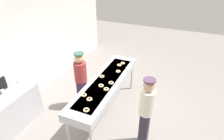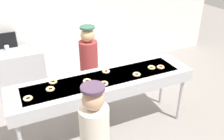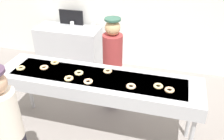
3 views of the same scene
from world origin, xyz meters
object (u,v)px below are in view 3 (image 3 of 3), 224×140
Objects in this scene: plain_donut_3 at (108,71)px; customer_waiting at (9,132)px; fryer_conveyor at (97,83)px; plain_donut_1 at (158,86)px; plain_donut_4 at (21,68)px; prep_counter at (69,47)px; paper_cup_1 at (72,24)px; plain_donut_5 at (44,67)px; plain_donut_7 at (79,73)px; plain_donut_8 at (69,78)px; plain_donut_0 at (88,81)px; menu_display at (71,17)px; plain_donut_6 at (169,90)px; plain_donut_9 at (55,62)px; plain_donut_2 at (131,86)px; worker_baker at (113,60)px; paper_cup_0 at (93,26)px.

plain_donut_3 is 1.47m from customer_waiting.
fryer_conveyor is 22.99× the size of plain_donut_1.
plain_donut_4 reaches higher than prep_counter.
prep_counter is at bearing -112.70° from paper_cup_1.
fryer_conveyor is 29.13× the size of paper_cup_1.
plain_donut_7 is at bearing -1.25° from plain_donut_5.
plain_donut_0 is at bearing -0.38° from plain_donut_8.
plain_donut_5 is (-1.62, 0.04, 0.00)m from plain_donut_1.
plain_donut_7 is 2.36m from menu_display.
plain_donut_6 is 3.05m from prep_counter.
menu_display is at bearing 106.57° from plain_donut_9.
plain_donut_8 is 0.07× the size of customer_waiting.
plain_donut_2 is 1.00× the size of plain_donut_6.
paper_cup_1 is at bearing 118.32° from plain_donut_0.
worker_baker is at bearing 40.81° from plain_donut_5.
plain_donut_5 reaches higher than paper_cup_1.
plain_donut_6 is 1.00× the size of plain_donut_7.
plain_donut_5 and plain_donut_6 have the same top height.
customer_waiting is (-0.60, -1.86, 0.03)m from worker_baker.
plain_donut_4 is 1.00× the size of plain_donut_6.
fryer_conveyor reaches higher than paper_cup_0.
plain_donut_8 is at bearing 76.34° from worker_baker.
plain_donut_4 is 0.78m from plain_donut_8.
plain_donut_3 is 0.08× the size of worker_baker.
customer_waiting reaches higher than plain_donut_2.
worker_baker reaches higher than plain_donut_0.
plain_donut_0 reaches higher than paper_cup_0.
plain_donut_7 reaches higher than prep_counter.
customer_waiting is (-0.52, -0.98, -0.10)m from plain_donut_0.
worker_baker is 0.95× the size of customer_waiting.
fryer_conveyor is at bearing -58.41° from paper_cup_1.
menu_display reaches higher than plain_donut_1.
fryer_conveyor is at bearing -0.69° from plain_donut_5.
menu_display is (0.00, 0.25, 0.61)m from prep_counter.
worker_baker is at bearing 67.75° from plain_donut_8.
fryer_conveyor is 0.39m from plain_donut_8.
plain_donut_2 is 1.00× the size of plain_donut_7.
plain_donut_2 is at bearing -36.15° from plain_donut_3.
plain_donut_4 is at bearing -144.17° from plain_donut_9.
plain_donut_5 is at bearing 166.45° from plain_donut_0.
plain_donut_0 is 1.00× the size of plain_donut_1.
plain_donut_4 is 2.08m from plain_donut_6.
plain_donut_4 and plain_donut_9 have the same top height.
plain_donut_1 and plain_donut_9 have the same top height.
prep_counter is 0.75m from paper_cup_0.
paper_cup_0 is (-0.86, 1.87, -0.08)m from plain_donut_3.
menu_display reaches higher than plain_donut_8.
plain_donut_9 is 2.01m from menu_display.
plain_donut_3 is 1.00× the size of plain_donut_5.
plain_donut_1 is 1.27× the size of paper_cup_0.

